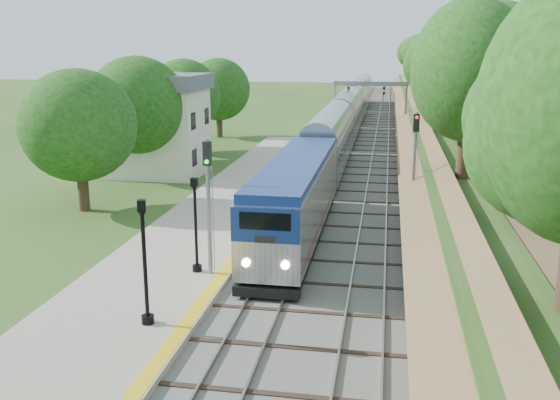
% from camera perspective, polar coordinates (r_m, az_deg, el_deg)
% --- Properties ---
extents(ground, '(320.00, 320.00, 0.00)m').
position_cam_1_polar(ground, '(20.60, -4.51, -15.77)').
color(ground, '#2D4C19').
rests_on(ground, ground).
extents(trackbed, '(9.50, 170.00, 0.28)m').
position_cam_1_polar(trackbed, '(78.00, 7.90, 6.38)').
color(trackbed, '#4C4944').
rests_on(trackbed, ground).
extents(platform, '(6.40, 68.00, 0.38)m').
position_cam_1_polar(platform, '(36.12, -6.28, -2.20)').
color(platform, gray).
rests_on(platform, ground).
extents(yellow_stripe, '(0.55, 68.00, 0.01)m').
position_cam_1_polar(yellow_stripe, '(35.40, -1.85, -2.13)').
color(yellow_stripe, gold).
rests_on(yellow_stripe, platform).
extents(embankment, '(10.64, 170.00, 11.70)m').
position_cam_1_polar(embankment, '(77.95, 14.14, 7.49)').
color(embankment, brown).
rests_on(embankment, ground).
extents(station_building, '(8.60, 6.60, 8.00)m').
position_cam_1_polar(station_building, '(51.18, -11.61, 6.84)').
color(station_building, silver).
rests_on(station_building, ground).
extents(signal_gantry, '(8.40, 0.38, 6.20)m').
position_cam_1_polar(signal_gantry, '(72.51, 8.25, 9.58)').
color(signal_gantry, slate).
rests_on(signal_gantry, ground).
extents(trees_behind_platform, '(7.82, 53.32, 7.21)m').
position_cam_1_polar(trees_behind_platform, '(41.48, -12.64, 5.78)').
color(trees_behind_platform, '#332316').
rests_on(trees_behind_platform, ground).
extents(train, '(2.83, 94.31, 4.16)m').
position_cam_1_polar(train, '(69.83, 6.05, 7.29)').
color(train, black).
rests_on(train, trackbed).
extents(lamppost_mid, '(0.46, 0.46, 4.63)m').
position_cam_1_polar(lamppost_mid, '(22.81, -12.23, -6.23)').
color(lamppost_mid, black).
rests_on(lamppost_mid, platform).
extents(lamppost_far, '(0.42, 0.42, 4.27)m').
position_cam_1_polar(lamppost_far, '(27.70, -7.70, -2.76)').
color(lamppost_far, black).
rests_on(lamppost_far, platform).
extents(signal_platform, '(0.35, 0.28, 5.99)m').
position_cam_1_polar(signal_platform, '(26.92, -6.57, 0.70)').
color(signal_platform, slate).
rests_on(signal_platform, platform).
extents(signal_farside, '(0.35, 0.28, 6.35)m').
position_cam_1_polar(signal_farside, '(37.24, 12.22, 4.08)').
color(signal_farside, slate).
rests_on(signal_farside, ground).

